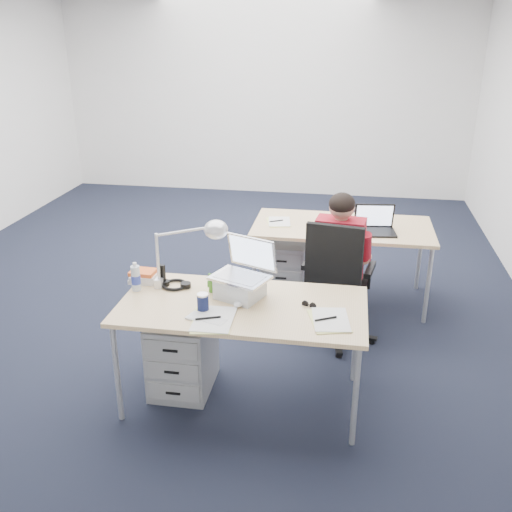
{
  "coord_description": "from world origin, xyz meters",
  "views": [
    {
      "loc": [
        1.29,
        -4.98,
        2.41
      ],
      "look_at": [
        0.66,
        -1.2,
        0.85
      ],
      "focal_mm": 40.0,
      "sensor_mm": 36.0,
      "label": 1
    }
  ],
  "objects_px": {
    "silver_laptop": "(240,271)",
    "drawer_pedestal_near": "(183,353)",
    "drawer_pedestal_far": "(284,268)",
    "headphones": "(175,284)",
    "far_cup": "(363,218)",
    "wireless_keyboard": "(207,319)",
    "desk_far": "(342,230)",
    "seated_person": "(341,262)",
    "water_bottle": "(136,276)",
    "book_stack": "(144,276)",
    "sunglasses": "(309,305)",
    "desk_lamp": "(180,253)",
    "desk_near": "(242,310)",
    "can_koozie": "(203,302)",
    "computer_mouse": "(239,304)",
    "dark_laptop": "(376,220)",
    "bear_figurine": "(212,282)",
    "office_chair": "(336,307)",
    "cordless_phone": "(162,275)"
  },
  "relations": [
    {
      "from": "desk_near",
      "to": "sunglasses",
      "type": "distance_m",
      "value": 0.43
    },
    {
      "from": "water_bottle",
      "to": "bear_figurine",
      "type": "distance_m",
      "value": 0.52
    },
    {
      "from": "drawer_pedestal_far",
      "to": "dark_laptop",
      "type": "bearing_deg",
      "value": -11.9
    },
    {
      "from": "drawer_pedestal_near",
      "to": "cordless_phone",
      "type": "height_order",
      "value": "cordless_phone"
    },
    {
      "from": "water_bottle",
      "to": "far_cup",
      "type": "relative_size",
      "value": 2.01
    },
    {
      "from": "office_chair",
      "to": "bear_figurine",
      "type": "distance_m",
      "value": 1.23
    },
    {
      "from": "headphones",
      "to": "cordless_phone",
      "type": "xyz_separation_m",
      "value": [
        -0.09,
        0.01,
        0.06
      ]
    },
    {
      "from": "desk_far",
      "to": "can_koozie",
      "type": "distance_m",
      "value": 2.0
    },
    {
      "from": "drawer_pedestal_far",
      "to": "cordless_phone",
      "type": "distance_m",
      "value": 1.72
    },
    {
      "from": "silver_laptop",
      "to": "drawer_pedestal_near",
      "type": "bearing_deg",
      "value": -153.97
    },
    {
      "from": "far_cup",
      "to": "desk_lamp",
      "type": "bearing_deg",
      "value": -127.72
    },
    {
      "from": "drawer_pedestal_near",
      "to": "wireless_keyboard",
      "type": "xyz_separation_m",
      "value": [
        0.27,
        -0.32,
        0.46
      ]
    },
    {
      "from": "desk_far",
      "to": "office_chair",
      "type": "bearing_deg",
      "value": -90.86
    },
    {
      "from": "wireless_keyboard",
      "to": "bear_figurine",
      "type": "bearing_deg",
      "value": 117.69
    },
    {
      "from": "drawer_pedestal_far",
      "to": "sunglasses",
      "type": "xyz_separation_m",
      "value": [
        0.35,
        -1.65,
        0.47
      ]
    },
    {
      "from": "drawer_pedestal_near",
      "to": "far_cup",
      "type": "xyz_separation_m",
      "value": [
        1.22,
        1.7,
        0.51
      ]
    },
    {
      "from": "drawer_pedestal_near",
      "to": "silver_laptop",
      "type": "distance_m",
      "value": 0.77
    },
    {
      "from": "water_bottle",
      "to": "desk_far",
      "type": "bearing_deg",
      "value": 49.62
    },
    {
      "from": "desk_near",
      "to": "can_koozie",
      "type": "distance_m",
      "value": 0.28
    },
    {
      "from": "silver_laptop",
      "to": "headphones",
      "type": "bearing_deg",
      "value": -168.32
    },
    {
      "from": "drawer_pedestal_far",
      "to": "water_bottle",
      "type": "height_order",
      "value": "water_bottle"
    },
    {
      "from": "computer_mouse",
      "to": "headphones",
      "type": "height_order",
      "value": "headphones"
    },
    {
      "from": "drawer_pedestal_far",
      "to": "wireless_keyboard",
      "type": "bearing_deg",
      "value": -97.44
    },
    {
      "from": "book_stack",
      "to": "headphones",
      "type": "bearing_deg",
      "value": -10.01
    },
    {
      "from": "cordless_phone",
      "to": "desk_near",
      "type": "bearing_deg",
      "value": -4.66
    },
    {
      "from": "desk_lamp",
      "to": "dark_laptop",
      "type": "height_order",
      "value": "desk_lamp"
    },
    {
      "from": "can_koozie",
      "to": "desk_lamp",
      "type": "height_order",
      "value": "desk_lamp"
    },
    {
      "from": "sunglasses",
      "to": "desk_lamp",
      "type": "bearing_deg",
      "value": -166.12
    },
    {
      "from": "desk_lamp",
      "to": "silver_laptop",
      "type": "bearing_deg",
      "value": -13.83
    },
    {
      "from": "cordless_phone",
      "to": "desk_far",
      "type": "bearing_deg",
      "value": 64.28
    },
    {
      "from": "drawer_pedestal_near",
      "to": "sunglasses",
      "type": "height_order",
      "value": "sunglasses"
    },
    {
      "from": "desk_far",
      "to": "silver_laptop",
      "type": "bearing_deg",
      "value": -111.93
    },
    {
      "from": "drawer_pedestal_far",
      "to": "headphones",
      "type": "bearing_deg",
      "value": -111.54
    },
    {
      "from": "desk_near",
      "to": "drawer_pedestal_near",
      "type": "height_order",
      "value": "desk_near"
    },
    {
      "from": "office_chair",
      "to": "desk_lamp",
      "type": "distance_m",
      "value": 1.46
    },
    {
      "from": "drawer_pedestal_near",
      "to": "can_koozie",
      "type": "bearing_deg",
      "value": -43.74
    },
    {
      "from": "cordless_phone",
      "to": "desk_lamp",
      "type": "bearing_deg",
      "value": 3.14
    },
    {
      "from": "desk_near",
      "to": "desk_lamp",
      "type": "relative_size",
      "value": 3.04
    },
    {
      "from": "dark_laptop",
      "to": "bear_figurine",
      "type": "bearing_deg",
      "value": -136.12
    },
    {
      "from": "headphones",
      "to": "bear_figurine",
      "type": "xyz_separation_m",
      "value": [
        0.28,
        -0.04,
        0.05
      ]
    },
    {
      "from": "seated_person",
      "to": "sunglasses",
      "type": "height_order",
      "value": "seated_person"
    },
    {
      "from": "drawer_pedestal_far",
      "to": "desk_far",
      "type": "bearing_deg",
      "value": -0.79
    },
    {
      "from": "desk_near",
      "to": "seated_person",
      "type": "distance_m",
      "value": 1.25
    },
    {
      "from": "wireless_keyboard",
      "to": "water_bottle",
      "type": "xyz_separation_m",
      "value": [
        -0.58,
        0.34,
        0.09
      ]
    },
    {
      "from": "silver_laptop",
      "to": "computer_mouse",
      "type": "distance_m",
      "value": 0.22
    },
    {
      "from": "desk_near",
      "to": "far_cup",
      "type": "distance_m",
      "value": 1.94
    },
    {
      "from": "water_bottle",
      "to": "book_stack",
      "type": "xyz_separation_m",
      "value": [
        0.0,
        0.14,
        -0.06
      ]
    },
    {
      "from": "bear_figurine",
      "to": "wireless_keyboard",
      "type": "bearing_deg",
      "value": -104.0
    },
    {
      "from": "cordless_phone",
      "to": "desk_lamp",
      "type": "height_order",
      "value": "desk_lamp"
    },
    {
      "from": "desk_far",
      "to": "seated_person",
      "type": "distance_m",
      "value": 0.6
    }
  ]
}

